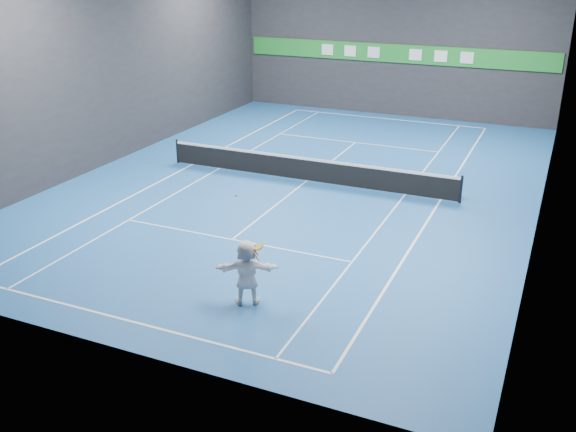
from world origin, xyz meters
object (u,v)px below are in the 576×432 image
at_px(tennis_ball, 236,195).
at_px(tennis_net, 307,169).
at_px(player, 247,272).
at_px(tennis_racket, 258,248).

distance_m(tennis_ball, tennis_net, 10.27).
xyz_separation_m(player, tennis_ball, (-0.28, 0.08, 2.08)).
bearing_deg(tennis_net, tennis_ball, -78.11).
bearing_deg(player, tennis_ball, -40.04).
distance_m(tennis_ball, tennis_racket, 1.47).
bearing_deg(tennis_ball, tennis_racket, -2.69).
relative_size(player, tennis_ball, 28.72).
bearing_deg(tennis_ball, tennis_net, 101.89).
height_order(tennis_ball, tennis_net, tennis_ball).
height_order(tennis_ball, tennis_racket, tennis_ball).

